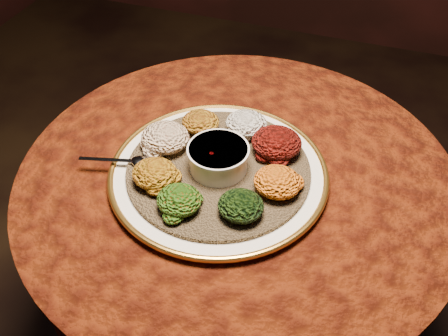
% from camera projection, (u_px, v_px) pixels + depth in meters
% --- Properties ---
extents(table, '(0.96, 0.96, 0.73)m').
position_uv_depth(table, '(236.00, 224.00, 1.21)').
color(table, black).
rests_on(table, ground).
extents(platter, '(0.55, 0.55, 0.02)m').
position_uv_depth(platter, '(218.00, 173.00, 1.07)').
color(platter, white).
rests_on(platter, table).
extents(injera, '(0.39, 0.39, 0.01)m').
position_uv_depth(injera, '(218.00, 169.00, 1.06)').
color(injera, olive).
rests_on(injera, platter).
extents(stew_bowl, '(0.13, 0.13, 0.05)m').
position_uv_depth(stew_bowl, '(218.00, 157.00, 1.03)').
color(stew_bowl, silver).
rests_on(stew_bowl, injera).
extents(spoon, '(0.16, 0.06, 0.01)m').
position_uv_depth(spoon, '(136.00, 161.00, 1.06)').
color(spoon, silver).
rests_on(spoon, injera).
extents(portion_ayib, '(0.09, 0.09, 0.05)m').
position_uv_depth(portion_ayib, '(246.00, 124.00, 1.13)').
color(portion_ayib, silver).
rests_on(portion_ayib, injera).
extents(portion_kitfo, '(0.11, 0.10, 0.05)m').
position_uv_depth(portion_kitfo, '(277.00, 143.00, 1.07)').
color(portion_kitfo, black).
rests_on(portion_kitfo, injera).
extents(portion_tikil, '(0.10, 0.09, 0.05)m').
position_uv_depth(portion_tikil, '(277.00, 182.00, 0.99)').
color(portion_tikil, '#A5690D').
rests_on(portion_tikil, injera).
extents(portion_gomen, '(0.09, 0.08, 0.04)m').
position_uv_depth(portion_gomen, '(241.00, 206.00, 0.95)').
color(portion_gomen, black).
rests_on(portion_gomen, injera).
extents(portion_mixveg, '(0.09, 0.08, 0.04)m').
position_uv_depth(portion_mixveg, '(179.00, 200.00, 0.96)').
color(portion_mixveg, '#A62E0A').
rests_on(portion_mixveg, injera).
extents(portion_kik, '(0.09, 0.09, 0.04)m').
position_uv_depth(portion_kik, '(155.00, 173.00, 1.01)').
color(portion_kik, '#AE760F').
rests_on(portion_kik, injera).
extents(portion_timatim, '(0.11, 0.10, 0.05)m').
position_uv_depth(portion_timatim, '(165.00, 137.00, 1.09)').
color(portion_timatim, maroon).
rests_on(portion_timatim, injera).
extents(portion_shiro, '(0.09, 0.08, 0.04)m').
position_uv_depth(portion_shiro, '(201.00, 122.00, 1.13)').
color(portion_shiro, '#996712').
rests_on(portion_shiro, injera).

